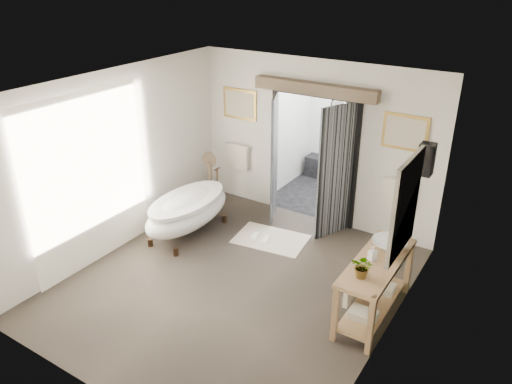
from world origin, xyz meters
TOP-DOWN VIEW (x-y plane):
  - ground_plane at (0.00, 0.00)m, footprint 5.00×5.00m
  - room_shell at (-0.04, -0.12)m, footprint 4.52×5.02m
  - shower_room at (0.00, 3.99)m, footprint 2.22×2.01m
  - back_wall_dressing at (0.00, 2.32)m, footprint 3.82×0.77m
  - clawfoot_tub at (-1.50, 0.78)m, footprint 0.85×1.90m
  - vanity at (1.95, 0.39)m, footprint 0.57×1.60m
  - pedestal_mirror at (-1.90, 1.94)m, footprint 0.32×0.21m
  - rug at (-0.19, 1.37)m, footprint 1.30×0.95m
  - slippers at (-0.33, 1.26)m, footprint 0.37×0.25m
  - basin at (2.01, 0.72)m, footprint 0.53×0.53m
  - plant at (1.94, -0.05)m, footprint 0.27×0.24m
  - soap_bottle_a at (1.90, 0.39)m, footprint 0.12×0.12m
  - soap_bottle_b at (1.93, 1.05)m, footprint 0.13×0.13m

SIDE VIEW (x-z plane):
  - ground_plane at x=0.00m, z-range 0.00..0.00m
  - rug at x=-0.19m, z-range 0.00..0.01m
  - slippers at x=-0.33m, z-range 0.01..0.06m
  - clawfoot_tub at x=-1.50m, z-range -0.01..0.92m
  - pedestal_mirror at x=-1.90m, z-range -0.08..1.01m
  - vanity at x=1.95m, z-range 0.08..0.93m
  - shower_room at x=0.00m, z-range -0.35..2.16m
  - soap_bottle_b at x=1.93m, z-range 0.85..1.01m
  - basin at x=2.01m, z-range 0.85..1.01m
  - soap_bottle_a at x=1.90m, z-range 0.85..1.05m
  - plant at x=1.94m, z-range 0.85..1.15m
  - back_wall_dressing at x=0.00m, z-range 0.30..2.82m
  - room_shell at x=-0.04m, z-range 0.40..3.31m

